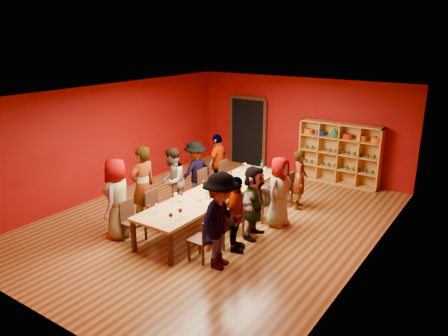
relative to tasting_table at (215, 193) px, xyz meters
The scene contains 52 objects.
room_shell 0.80m from the tasting_table, ahead, with size 7.10×9.10×3.04m.
tasting_table is the anchor object (origin of this frame).
doorway 4.80m from the tasting_table, 112.09° to the left, with size 1.40×0.17×2.30m.
shelving_unit 4.55m from the tasting_table, 72.08° to the left, with size 2.40×0.40×1.80m.
chair_person_left_0 2.05m from the tasting_table, 116.47° to the right, with size 0.42×0.42×0.89m.
person_left_0 2.24m from the tasting_table, 124.97° to the right, with size 0.86×0.47×1.77m, color #557EB0.
chair_person_left_1 1.41m from the tasting_table, 130.53° to the right, with size 0.42×0.42×0.89m.
person_left_1 1.67m from the tasting_table, 140.02° to the right, with size 0.68×0.50×1.88m, color #15173C.
chair_person_left_2 0.94m from the tasting_table, behind, with size 0.42×0.42×0.89m.
person_left_2 1.21m from the tasting_table, behind, with size 0.79×0.44×1.63m, color pink.
chair_person_left_3 1.26m from the tasting_table, 136.95° to the left, with size 0.42×0.42×0.89m.
person_left_3 1.51m from the tasting_table, 145.64° to the left, with size 1.03×0.42×1.59m, color silver.
chair_person_left_4 2.03m from the tasting_table, 116.77° to the left, with size 0.42×0.42×0.89m.
person_left_4 2.16m from the tasting_table, 123.41° to the left, with size 0.94×0.43×1.61m, color silver.
chair_person_right_0 1.89m from the tasting_table, 61.10° to the right, with size 0.42×0.42×0.89m.
person_right_0 2.11m from the tasting_table, 51.76° to the right, with size 1.22×0.50×1.89m, color #47474C.
chair_person_right_1 1.33m from the tasting_table, 46.30° to the right, with size 0.42×0.42×0.89m.
person_right_1 1.52m from the tasting_table, 38.94° to the right, with size 0.93×0.42×1.59m, color white.
chair_person_right_2 0.95m from the tasting_table, 12.05° to the right, with size 0.42×0.42×0.89m.
person_right_2 1.18m from the tasting_table, ahead, with size 1.50×0.43×1.62m, color #CF8A99.
chair_person_right_3 1.14m from the tasting_table, 35.56° to the left, with size 0.42×0.42×0.89m.
person_right_3 1.48m from the tasting_table, 26.19° to the left, with size 0.80×0.44×1.63m, color #141C38.
chair_person_right_4 2.09m from the tasting_table, 64.06° to the left, with size 0.42×0.42×0.89m.
person_right_4 2.27m from the tasting_table, 55.65° to the left, with size 0.55×0.40×1.51m, color #C7858D.
wine_glass_0 0.99m from the tasting_table, 74.32° to the left, with size 0.08×0.08×0.20m.
wine_glass_1 1.87m from the tasting_table, 101.26° to the right, with size 0.08×0.08×0.19m.
wine_glass_2 0.99m from the tasting_table, 74.00° to the right, with size 0.08×0.08×0.20m.
wine_glass_3 1.76m from the tasting_table, 99.94° to the left, with size 0.09×0.09×0.21m.
wine_glass_4 0.51m from the tasting_table, 98.43° to the right, with size 0.08×0.08×0.20m.
wine_glass_5 1.95m from the tasting_table, 80.91° to the right, with size 0.09×0.09×0.21m.
wine_glass_6 1.25m from the tasting_table, 91.10° to the right, with size 0.08×0.08×0.20m.
wine_glass_7 1.12m from the tasting_table, 103.99° to the left, with size 0.07×0.07×0.18m.
wine_glass_8 0.94m from the tasting_table, 108.37° to the right, with size 0.08×0.08×0.19m.
wine_glass_9 0.91m from the tasting_table, 107.54° to the left, with size 0.08×0.08×0.21m.
wine_glass_10 0.84m from the tasting_table, 62.97° to the right, with size 0.08×0.08×0.20m.
wine_glass_11 1.10m from the tasting_table, 107.54° to the right, with size 0.09×0.09×0.22m.
wine_glass_12 0.39m from the tasting_table, 147.81° to the left, with size 0.09×0.09×0.22m.
wine_glass_13 0.40m from the tasting_table, behind, with size 0.08×0.08×0.21m.
wine_glass_14 0.90m from the tasting_table, 71.09° to the left, with size 0.08×0.08×0.19m.
wine_glass_15 0.40m from the tasting_table, 69.70° to the left, with size 0.08×0.08×0.20m.
wine_glass_16 1.69m from the tasting_table, 79.06° to the right, with size 0.09×0.09×0.22m.
wine_glass_17 0.36m from the tasting_table, 11.61° to the left, with size 0.08×0.08×0.19m.
wine_glass_18 1.70m from the tasting_table, 100.03° to the right, with size 0.07×0.07×0.18m.
wine_glass_19 1.27m from the tasting_table, 98.26° to the left, with size 0.08×0.08×0.19m.
wine_glass_20 1.78m from the tasting_table, 78.64° to the left, with size 0.08×0.08×0.20m.
wine_glass_21 1.85m from the tasting_table, 99.50° to the left, with size 0.08×0.08×0.19m.
wine_glass_22 1.87m from the tasting_table, 79.90° to the left, with size 0.08×0.08×0.21m.
wine_glass_23 0.41m from the tasting_table, ahead, with size 0.08×0.08×0.21m.
spittoon_bowl 0.15m from the tasting_table, 35.66° to the right, with size 0.28×0.28×0.15m, color #B6B9BD.
carafe_a 0.54m from the tasting_table, 119.06° to the left, with size 0.12×0.12×0.27m.
carafe_b 0.51m from the tasting_table, 76.57° to the right, with size 0.11×0.11×0.27m.
wine_bottle 1.93m from the tasting_table, 85.09° to the left, with size 0.09×0.09×0.34m.
Camera 1 is at (5.54, -7.75, 4.31)m, focal length 35.00 mm.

